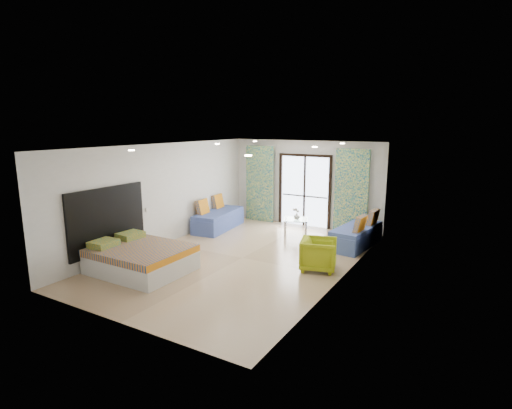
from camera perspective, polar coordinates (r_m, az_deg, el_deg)
The scene contains 24 objects.
floor at distance 9.79m, azimuth -1.98°, elevation -7.63°, with size 5.00×7.50×0.01m, color tan, non-canonical shape.
ceiling at distance 9.27m, azimuth -2.09°, elevation 8.35°, with size 5.00×7.50×0.01m, color silver, non-canonical shape.
wall_back at distance 12.72m, azimuth 7.03°, elevation 3.00°, with size 5.00×0.01×2.70m, color silver, non-canonical shape.
wall_front at distance 6.67m, azimuth -19.56°, elevation -5.32°, with size 5.00×0.01×2.70m, color silver, non-canonical shape.
wall_left at distance 10.96m, azimuth -13.16°, elevation 1.43°, with size 0.01×7.50×2.70m, color silver, non-canonical shape.
wall_right at distance 8.40m, azimuth 12.55°, elevation -1.54°, with size 0.01×7.50×2.70m, color silver, non-canonical shape.
balcony_door at distance 12.71m, azimuth 6.97°, elevation 2.57°, with size 1.76×0.08×2.28m.
balcony_rail at distance 12.77m, azimuth 6.95°, elevation 1.21°, with size 1.52×0.03×0.04m, color #595451.
curtain_left at distance 13.26m, azimuth 0.54°, elevation 2.99°, with size 1.00×0.10×2.50m, color silver.
curtain_right at distance 12.05m, azimuth 13.46°, elevation 1.81°, with size 1.00×0.10×2.50m, color silver.
downlight_a at distance 8.63m, azimuth -17.34°, elevation 7.42°, with size 0.12×0.12×0.02m, color #FFE0B2.
downlight_b at distance 6.84m, azimuth -1.12°, elevation 7.01°, with size 0.12×0.12×0.02m, color #FFE0B2.
downlight_c at distance 10.88m, azimuth -5.55°, elevation 8.60°, with size 0.12×0.12×0.02m, color #FFE0B2.
downlight_d at distance 9.53m, azimuth 8.41°, elevation 8.14°, with size 0.12×0.12×0.02m, color #FFE0B2.
downlight_e at distance 12.56m, azimuth -0.15°, elevation 9.03°, with size 0.12×0.12×0.02m, color #FFE0B2.
downlight_f at distance 11.40m, azimuth 12.21°, elevation 8.53°, with size 0.12×0.12×0.02m, color #FFE0B2.
headboard at distance 9.74m, azimuth -20.45°, elevation -2.03°, with size 0.06×2.10×1.50m, color black.
switch_plate at distance 10.56m, azimuth -15.27°, elevation -0.71°, with size 0.02×0.10×0.10m, color silver.
bed at distance 9.23m, azimuth -16.19°, elevation -7.39°, with size 2.01×1.64×0.69m.
daybed_left at distance 12.41m, azimuth -5.44°, elevation -2.08°, with size 1.02×2.09×0.99m.
daybed_right at distance 10.95m, azimuth 14.20°, elevation -4.27°, with size 0.96×2.01×0.96m.
coffee_table at distance 11.81m, azimuth 5.69°, elevation -2.30°, with size 0.91×0.91×0.80m.
vase at distance 11.74m, azimuth 5.84°, elevation -1.66°, with size 0.18×0.19×0.18m, color white.
armchair at distance 9.03m, azimuth 8.94°, elevation -6.83°, with size 0.76×0.71×0.78m, color #9EAD16.
Camera 1 is at (4.95, -7.82, 3.20)m, focal length 28.00 mm.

